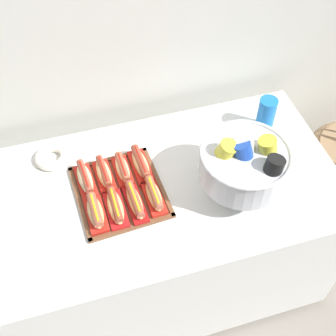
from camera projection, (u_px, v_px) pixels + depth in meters
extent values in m
plane|color=gray|center=(164.00, 272.00, 2.32)|extent=(10.00, 10.00, 0.00)
cube|color=white|center=(163.00, 233.00, 2.02)|extent=(1.41, 0.77, 0.70)
cylinder|color=black|center=(293.00, 288.00, 2.25)|extent=(0.05, 0.05, 0.04)
cylinder|color=black|center=(41.00, 254.00, 2.37)|extent=(0.05, 0.05, 0.04)
cylinder|color=black|center=(250.00, 202.00, 2.58)|extent=(0.05, 0.05, 0.04)
torus|color=#896B4C|center=(330.00, 195.00, 2.56)|extent=(0.48, 0.48, 0.11)
cube|color=brown|center=(120.00, 192.00, 1.72)|extent=(0.35, 0.38, 0.01)
cube|color=brown|center=(133.00, 227.00, 1.62)|extent=(0.33, 0.04, 0.01)
cube|color=brown|center=(108.00, 159.00, 1.82)|extent=(0.33, 0.04, 0.01)
cube|color=brown|center=(80.00, 203.00, 1.68)|extent=(0.04, 0.36, 0.01)
cube|color=brown|center=(158.00, 180.00, 1.75)|extent=(0.04, 0.36, 0.01)
cube|color=red|center=(96.00, 216.00, 1.64)|extent=(0.07, 0.16, 0.02)
ellipsoid|color=tan|center=(95.00, 212.00, 1.62)|extent=(0.06, 0.15, 0.04)
cylinder|color=#A8563D|center=(95.00, 210.00, 1.61)|extent=(0.04, 0.14, 0.03)
cylinder|color=yellow|center=(94.00, 207.00, 1.60)|extent=(0.01, 0.12, 0.01)
cube|color=red|center=(116.00, 210.00, 1.66)|extent=(0.07, 0.17, 0.02)
ellipsoid|color=tan|center=(115.00, 207.00, 1.64)|extent=(0.06, 0.16, 0.04)
cylinder|color=brown|center=(115.00, 205.00, 1.63)|extent=(0.03, 0.15, 0.03)
cylinder|color=yellow|center=(115.00, 203.00, 1.62)|extent=(0.01, 0.13, 0.01)
cube|color=#B21414|center=(135.00, 204.00, 1.67)|extent=(0.07, 0.19, 0.02)
ellipsoid|color=tan|center=(135.00, 201.00, 1.66)|extent=(0.05, 0.17, 0.04)
cylinder|color=#9E4C38|center=(135.00, 199.00, 1.65)|extent=(0.04, 0.16, 0.03)
cylinder|color=yellow|center=(135.00, 197.00, 1.64)|extent=(0.01, 0.14, 0.01)
cube|color=red|center=(154.00, 199.00, 1.69)|extent=(0.06, 0.17, 0.02)
ellipsoid|color=tan|center=(154.00, 195.00, 1.67)|extent=(0.05, 0.15, 0.04)
cylinder|color=#A8563D|center=(154.00, 193.00, 1.66)|extent=(0.04, 0.15, 0.03)
cylinder|color=yellow|center=(154.00, 190.00, 1.65)|extent=(0.01, 0.12, 0.01)
cube|color=red|center=(86.00, 182.00, 1.74)|extent=(0.08, 0.18, 0.02)
ellipsoid|color=beige|center=(85.00, 178.00, 1.72)|extent=(0.06, 0.16, 0.04)
cylinder|color=#9E4C38|center=(85.00, 176.00, 1.71)|extent=(0.04, 0.16, 0.03)
cylinder|color=red|center=(84.00, 174.00, 1.70)|extent=(0.02, 0.14, 0.01)
cube|color=red|center=(105.00, 177.00, 1.76)|extent=(0.07, 0.17, 0.02)
ellipsoid|color=#E0BC7F|center=(104.00, 173.00, 1.74)|extent=(0.06, 0.16, 0.04)
cylinder|color=brown|center=(104.00, 171.00, 1.73)|extent=(0.04, 0.15, 0.03)
cylinder|color=red|center=(103.00, 169.00, 1.72)|extent=(0.01, 0.13, 0.01)
cube|color=red|center=(123.00, 172.00, 1.77)|extent=(0.06, 0.16, 0.02)
ellipsoid|color=beige|center=(123.00, 169.00, 1.75)|extent=(0.05, 0.15, 0.04)
cylinder|color=#A8563D|center=(122.00, 167.00, 1.75)|extent=(0.03, 0.14, 0.03)
cylinder|color=red|center=(122.00, 165.00, 1.74)|extent=(0.01, 0.12, 0.01)
cube|color=red|center=(141.00, 167.00, 1.79)|extent=(0.07, 0.18, 0.02)
ellipsoid|color=tan|center=(141.00, 164.00, 1.77)|extent=(0.06, 0.17, 0.04)
cylinder|color=brown|center=(141.00, 162.00, 1.76)|extent=(0.04, 0.17, 0.03)
cylinder|color=red|center=(140.00, 159.00, 1.75)|extent=(0.02, 0.14, 0.01)
cylinder|color=silver|center=(239.00, 189.00, 1.73)|extent=(0.19, 0.19, 0.02)
cone|color=silver|center=(240.00, 182.00, 1.69)|extent=(0.07, 0.07, 0.08)
cylinder|color=silver|center=(244.00, 165.00, 1.61)|extent=(0.32, 0.32, 0.12)
torus|color=silver|center=(246.00, 153.00, 1.57)|extent=(0.33, 0.33, 0.02)
cylinder|color=yellow|center=(268.00, 152.00, 1.59)|extent=(0.11, 0.10, 0.14)
cylinder|color=#B7BCC6|center=(247.00, 151.00, 1.59)|extent=(0.11, 0.10, 0.14)
cylinder|color=yellow|center=(222.00, 155.00, 1.58)|extent=(0.12, 0.11, 0.14)
cylinder|color=#1E47B2|center=(245.00, 157.00, 1.57)|extent=(0.11, 0.11, 0.14)
cylinder|color=black|center=(271.00, 172.00, 1.53)|extent=(0.11, 0.10, 0.14)
cylinder|color=blue|center=(265.00, 118.00, 1.91)|extent=(0.08, 0.08, 0.12)
cylinder|color=blue|center=(266.00, 115.00, 1.89)|extent=(0.08, 0.08, 0.12)
cylinder|color=blue|center=(267.00, 111.00, 1.87)|extent=(0.08, 0.08, 0.12)
torus|color=silver|center=(52.00, 157.00, 1.82)|extent=(0.14, 0.14, 0.04)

